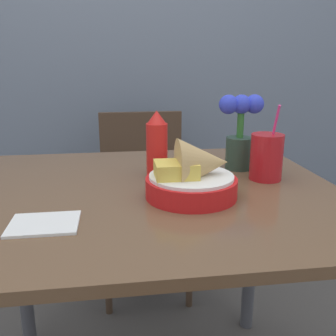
{
  "coord_description": "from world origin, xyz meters",
  "views": [
    {
      "loc": [
        -0.08,
        -0.91,
        1.07
      ],
      "look_at": [
        0.05,
        -0.02,
        0.82
      ],
      "focal_mm": 40.0,
      "sensor_mm": 36.0,
      "label": 1
    }
  ],
  "objects_px": {
    "ketchup_bottle": "(157,145)",
    "chair_far_window": "(143,183)",
    "flower_vase": "(240,131)",
    "food_basket": "(195,176)",
    "drink_cup": "(266,158)"
  },
  "relations": [
    {
      "from": "chair_far_window",
      "to": "drink_cup",
      "type": "relative_size",
      "value": 4.0
    },
    {
      "from": "food_basket",
      "to": "drink_cup",
      "type": "height_order",
      "value": "drink_cup"
    },
    {
      "from": "flower_vase",
      "to": "drink_cup",
      "type": "bearing_deg",
      "value": -70.3
    },
    {
      "from": "food_basket",
      "to": "flower_vase",
      "type": "bearing_deg",
      "value": 50.41
    },
    {
      "from": "food_basket",
      "to": "drink_cup",
      "type": "bearing_deg",
      "value": 26.2
    },
    {
      "from": "ketchup_bottle",
      "to": "flower_vase",
      "type": "distance_m",
      "value": 0.26
    },
    {
      "from": "food_basket",
      "to": "flower_vase",
      "type": "distance_m",
      "value": 0.3
    },
    {
      "from": "ketchup_bottle",
      "to": "chair_far_window",
      "type": "bearing_deg",
      "value": 89.35
    },
    {
      "from": "drink_cup",
      "to": "flower_vase",
      "type": "bearing_deg",
      "value": 109.7
    },
    {
      "from": "chair_far_window",
      "to": "flower_vase",
      "type": "height_order",
      "value": "flower_vase"
    },
    {
      "from": "ketchup_bottle",
      "to": "flower_vase",
      "type": "xyz_separation_m",
      "value": [
        0.26,
        0.04,
        0.03
      ]
    },
    {
      "from": "drink_cup",
      "to": "flower_vase",
      "type": "relative_size",
      "value": 0.93
    },
    {
      "from": "drink_cup",
      "to": "chair_far_window",
      "type": "bearing_deg",
      "value": 110.73
    },
    {
      "from": "chair_far_window",
      "to": "ketchup_bottle",
      "type": "bearing_deg",
      "value": -90.65
    },
    {
      "from": "chair_far_window",
      "to": "drink_cup",
      "type": "xyz_separation_m",
      "value": [
        0.29,
        -0.76,
        0.31
      ]
    }
  ]
}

